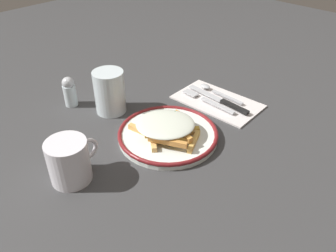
# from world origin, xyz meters

# --- Properties ---
(ground_plane) EXTENTS (2.60, 2.60, 0.00)m
(ground_plane) POSITION_xyz_m (0.00, 0.00, 0.00)
(ground_plane) COLOR #39393A
(plate) EXTENTS (0.24, 0.24, 0.02)m
(plate) POSITION_xyz_m (0.00, 0.00, 0.01)
(plate) COLOR white
(plate) RESTS_ON ground_plane
(fries_heap) EXTENTS (0.19, 0.19, 0.04)m
(fries_heap) POSITION_xyz_m (-0.01, 0.00, 0.04)
(fries_heap) COLOR orange
(fries_heap) RESTS_ON plate
(napkin) EXTENTS (0.15, 0.24, 0.01)m
(napkin) POSITION_xyz_m (0.22, 0.01, 0.00)
(napkin) COLOR silver
(napkin) RESTS_ON ground_plane
(fork) EXTENTS (0.02, 0.18, 0.01)m
(fork) POSITION_xyz_m (0.19, 0.03, 0.01)
(fork) COLOR silver
(fork) RESTS_ON napkin
(knife) EXTENTS (0.03, 0.21, 0.01)m
(knife) POSITION_xyz_m (0.22, -0.00, 0.01)
(knife) COLOR black
(knife) RESTS_ON napkin
(spoon) EXTENTS (0.02, 0.15, 0.01)m
(spoon) POSITION_xyz_m (0.25, 0.05, 0.01)
(spoon) COLOR silver
(spoon) RESTS_ON napkin
(water_glass) EXTENTS (0.08, 0.08, 0.12)m
(water_glass) POSITION_xyz_m (-0.02, 0.20, 0.06)
(water_glass) COLOR silver
(water_glass) RESTS_ON ground_plane
(coffee_mug) EXTENTS (0.11, 0.08, 0.09)m
(coffee_mug) POSITION_xyz_m (-0.24, 0.05, 0.05)
(coffee_mug) COLOR white
(coffee_mug) RESTS_ON ground_plane
(salt_shaker) EXTENTS (0.04, 0.04, 0.09)m
(salt_shaker) POSITION_xyz_m (-0.08, 0.30, 0.04)
(salt_shaker) COLOR silver
(salt_shaker) RESTS_ON ground_plane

